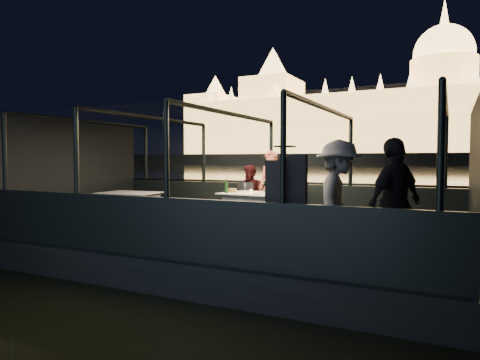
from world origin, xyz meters
The scene contains 30 objects.
river_water centered at (0.00, 80.00, 0.00)m, with size 500.00×500.00×0.00m, color black.
boat_hull centered at (0.00, 0.00, 0.00)m, with size 8.60×4.40×1.00m, color black.
boat_deck centered at (0.00, 0.00, 0.48)m, with size 8.00×4.00×0.04m, color black.
gunwale_port centered at (0.00, 2.00, 0.95)m, with size 8.00×0.08×0.90m, color black.
gunwale_starboard centered at (0.00, -2.00, 0.95)m, with size 8.00×0.08×0.90m, color black.
cabin_glass_port centered at (0.00, 2.00, 2.10)m, with size 8.00×0.02×1.40m, color #99B2B2, non-canonical shape.
cabin_glass_starboard centered at (0.00, -2.00, 2.10)m, with size 8.00×0.02×1.40m, color #99B2B2, non-canonical shape.
cabin_roof_glass centered at (0.00, 0.00, 2.80)m, with size 8.00×4.00×0.02m, color #99B2B2, non-canonical shape.
end_wall_fore centered at (-4.00, 0.00, 1.65)m, with size 0.02×4.00×2.30m, color black, non-canonical shape.
end_wall_aft centered at (4.00, 0.00, 1.65)m, with size 0.02×4.00×2.30m, color black, non-canonical shape.
canopy_ribs centered at (0.00, 0.00, 1.65)m, with size 8.00×4.00×2.30m, color black, non-canonical shape.
embankment centered at (0.00, 210.00, 1.00)m, with size 400.00×140.00×6.00m, color #423D33.
parliament_building centered at (0.00, 175.00, 29.00)m, with size 220.00×32.00×60.00m, color #F2D18C, non-canonical shape.
dining_table_central centered at (0.18, 0.89, 0.89)m, with size 1.45×1.05×0.77m, color silver.
dining_table_aft centered at (-2.90, 0.56, 0.89)m, with size 1.32×0.96×0.70m, color silver.
chair_port_left centered at (-0.42, 1.34, 0.95)m, with size 0.44×0.44×0.93m, color black.
chair_port_right centered at (0.48, 1.34, 0.95)m, with size 0.46×0.46×0.98m, color black.
coat_stand centered at (1.68, -1.61, 1.40)m, with size 0.47×0.37×1.68m, color black, non-canonical shape.
person_woman_coral centered at (0.17, 1.61, 1.25)m, with size 0.59×0.40×1.65m, color #E57353.
person_man_maroon centered at (-0.35, 1.65, 1.25)m, with size 0.64×0.50×1.33m, color #3C1012.
passenger_stripe centered at (2.28, -1.06, 1.35)m, with size 1.12×0.63×1.74m, color silver.
passenger_dark centered at (3.04, -1.08, 1.35)m, with size 1.03×0.43×1.75m, color black.
wine_bottle centered at (-0.42, 0.60, 1.42)m, with size 0.06×0.06×0.30m, color #153B15.
bread_basket centered at (-0.42, 0.86, 1.31)m, with size 0.20×0.20×0.08m, color olive.
amber_candle centered at (0.06, 0.80, 1.31)m, with size 0.05×0.05×0.07m, color #F5A03D.
plate_near centered at (0.28, 0.53, 1.27)m, with size 0.21×0.21×0.01m, color white.
plate_far centered at (-0.40, 1.02, 1.27)m, with size 0.23×0.23×0.01m, color silver.
wine_glass_white centered at (-0.42, 0.63, 1.36)m, with size 0.07×0.07×0.20m, color white, non-canonical shape.
wine_glass_red centered at (0.20, 1.05, 1.36)m, with size 0.07×0.07×0.20m, color silver, non-canonical shape.
wine_glass_empty centered at (-0.01, 0.65, 1.36)m, with size 0.07×0.07×0.20m, color silver, non-canonical shape.
Camera 1 is at (3.71, -7.07, 1.96)m, focal length 32.00 mm.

